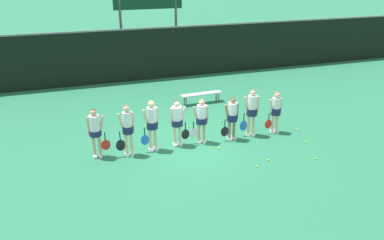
{
  "coord_description": "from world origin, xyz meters",
  "views": [
    {
      "loc": [
        -3.81,
        -11.26,
        5.91
      ],
      "look_at": [
        -0.02,
        0.01,
        0.93
      ],
      "focal_mm": 35.0,
      "sensor_mm": 36.0,
      "label": 1
    }
  ],
  "objects_px": {
    "player_4": "(201,118)",
    "tennis_ball_4": "(306,142)",
    "player_7": "(276,109)",
    "bench_courtside": "(202,95)",
    "tennis_ball_2": "(268,160)",
    "player_2": "(152,121)",
    "player_6": "(252,109)",
    "player_3": "(177,119)",
    "tennis_ball_0": "(315,159)",
    "tennis_ball_8": "(257,166)",
    "player_5": "(232,115)",
    "player_0": "(95,129)",
    "tennis_ball_7": "(95,132)",
    "player_1": "(127,126)",
    "tennis_ball_6": "(221,121)",
    "tennis_ball_3": "(219,148)",
    "tennis_ball_1": "(188,127)",
    "scoreboard": "(148,3)",
    "tennis_ball_5": "(297,130)"
  },
  "relations": [
    {
      "from": "tennis_ball_5",
      "to": "tennis_ball_1",
      "type": "bearing_deg",
      "value": 158.14
    },
    {
      "from": "tennis_ball_2",
      "to": "tennis_ball_0",
      "type": "bearing_deg",
      "value": -15.4
    },
    {
      "from": "player_2",
      "to": "tennis_ball_2",
      "type": "bearing_deg",
      "value": -38.02
    },
    {
      "from": "scoreboard",
      "to": "tennis_ball_3",
      "type": "relative_size",
      "value": 75.44
    },
    {
      "from": "player_2",
      "to": "tennis_ball_4",
      "type": "height_order",
      "value": "player_2"
    },
    {
      "from": "player_2",
      "to": "player_4",
      "type": "distance_m",
      "value": 1.77
    },
    {
      "from": "tennis_ball_8",
      "to": "tennis_ball_3",
      "type": "bearing_deg",
      "value": 112.9
    },
    {
      "from": "player_5",
      "to": "tennis_ball_1",
      "type": "height_order",
      "value": "player_5"
    },
    {
      "from": "player_0",
      "to": "player_5",
      "type": "xyz_separation_m",
      "value": [
        4.72,
        -0.17,
        -0.06
      ]
    },
    {
      "from": "tennis_ball_3",
      "to": "player_5",
      "type": "bearing_deg",
      "value": 39.7
    },
    {
      "from": "bench_courtside",
      "to": "player_1",
      "type": "distance_m",
      "value": 5.65
    },
    {
      "from": "tennis_ball_0",
      "to": "tennis_ball_8",
      "type": "bearing_deg",
      "value": 175.31
    },
    {
      "from": "tennis_ball_5",
      "to": "tennis_ball_6",
      "type": "height_order",
      "value": "tennis_ball_5"
    },
    {
      "from": "player_4",
      "to": "scoreboard",
      "type": "bearing_deg",
      "value": 97.42
    },
    {
      "from": "tennis_ball_1",
      "to": "tennis_ball_0",
      "type": "bearing_deg",
      "value": -50.02
    },
    {
      "from": "tennis_ball_2",
      "to": "tennis_ball_4",
      "type": "bearing_deg",
      "value": 21.31
    },
    {
      "from": "tennis_ball_0",
      "to": "player_3",
      "type": "bearing_deg",
      "value": 148.27
    },
    {
      "from": "tennis_ball_5",
      "to": "tennis_ball_8",
      "type": "bearing_deg",
      "value": -144.02
    },
    {
      "from": "player_4",
      "to": "tennis_ball_4",
      "type": "xyz_separation_m",
      "value": [
        3.54,
        -1.23,
        -0.92
      ]
    },
    {
      "from": "player_4",
      "to": "player_7",
      "type": "relative_size",
      "value": 1.0
    },
    {
      "from": "player_0",
      "to": "player_1",
      "type": "distance_m",
      "value": 1.02
    },
    {
      "from": "player_1",
      "to": "tennis_ball_4",
      "type": "distance_m",
      "value": 6.32
    },
    {
      "from": "player_2",
      "to": "player_4",
      "type": "height_order",
      "value": "player_2"
    },
    {
      "from": "player_7",
      "to": "tennis_ball_6",
      "type": "height_order",
      "value": "player_7"
    },
    {
      "from": "bench_courtside",
      "to": "tennis_ball_3",
      "type": "xyz_separation_m",
      "value": [
        -0.98,
        -4.51,
        -0.38
      ]
    },
    {
      "from": "player_3",
      "to": "player_4",
      "type": "xyz_separation_m",
      "value": [
        0.86,
        -0.05,
        -0.03
      ]
    },
    {
      "from": "player_4",
      "to": "tennis_ball_6",
      "type": "height_order",
      "value": "player_4"
    },
    {
      "from": "player_5",
      "to": "tennis_ball_4",
      "type": "height_order",
      "value": "player_5"
    },
    {
      "from": "player_0",
      "to": "player_3",
      "type": "bearing_deg",
      "value": 4.13
    },
    {
      "from": "tennis_ball_7",
      "to": "tennis_ball_8",
      "type": "xyz_separation_m",
      "value": [
        4.59,
        -4.26,
        -0.0
      ]
    },
    {
      "from": "player_3",
      "to": "player_5",
      "type": "xyz_separation_m",
      "value": [
        1.98,
        -0.16,
        -0.04
      ]
    },
    {
      "from": "player_6",
      "to": "tennis_ball_1",
      "type": "bearing_deg",
      "value": 156.8
    },
    {
      "from": "player_3",
      "to": "tennis_ball_3",
      "type": "xyz_separation_m",
      "value": [
        1.28,
        -0.74,
        -0.96
      ]
    },
    {
      "from": "player_5",
      "to": "player_0",
      "type": "bearing_deg",
      "value": 175.11
    },
    {
      "from": "player_5",
      "to": "tennis_ball_5",
      "type": "height_order",
      "value": "player_5"
    },
    {
      "from": "scoreboard",
      "to": "player_5",
      "type": "xyz_separation_m",
      "value": [
        0.85,
        -9.33,
        -3.0
      ]
    },
    {
      "from": "player_3",
      "to": "tennis_ball_8",
      "type": "bearing_deg",
      "value": -51.48
    },
    {
      "from": "player_1",
      "to": "player_3",
      "type": "height_order",
      "value": "player_1"
    },
    {
      "from": "player_5",
      "to": "tennis_ball_8",
      "type": "height_order",
      "value": "player_5"
    },
    {
      "from": "player_6",
      "to": "player_3",
      "type": "bearing_deg",
      "value": -170.02
    },
    {
      "from": "player_7",
      "to": "bench_courtside",
      "type": "bearing_deg",
      "value": 111.37
    },
    {
      "from": "player_4",
      "to": "tennis_ball_3",
      "type": "distance_m",
      "value": 1.23
    },
    {
      "from": "tennis_ball_5",
      "to": "tennis_ball_7",
      "type": "xyz_separation_m",
      "value": [
        -7.37,
        2.24,
        0.0
      ]
    },
    {
      "from": "tennis_ball_0",
      "to": "tennis_ball_5",
      "type": "distance_m",
      "value": 2.31
    },
    {
      "from": "player_6",
      "to": "tennis_ball_0",
      "type": "distance_m",
      "value": 2.83
    },
    {
      "from": "tennis_ball_3",
      "to": "tennis_ball_8",
      "type": "distance_m",
      "value": 1.66
    },
    {
      "from": "tennis_ball_5",
      "to": "tennis_ball_7",
      "type": "relative_size",
      "value": 0.99
    },
    {
      "from": "player_6",
      "to": "tennis_ball_6",
      "type": "distance_m",
      "value": 1.91
    },
    {
      "from": "tennis_ball_1",
      "to": "tennis_ball_5",
      "type": "bearing_deg",
      "value": -21.86
    },
    {
      "from": "player_3",
      "to": "tennis_ball_2",
      "type": "xyz_separation_m",
      "value": [
        2.47,
        -2.03,
        -0.96
      ]
    }
  ]
}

